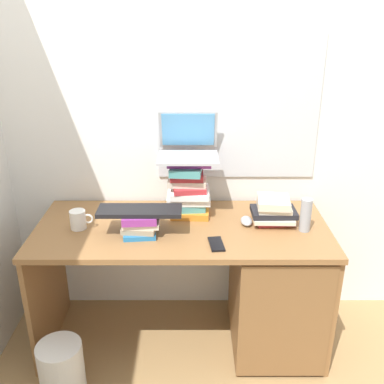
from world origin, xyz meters
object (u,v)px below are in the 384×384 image
Objects in this scene: book_stack_tall at (190,188)px; book_stack_side at (275,211)px; keyboard at (141,211)px; mug at (80,219)px; water_bottle at (307,215)px; book_stack_keyboard_riser at (142,223)px; computer_mouse at (248,221)px; laptop at (189,146)px; wastebasket at (63,370)px; desk at (255,282)px; cell_phone at (218,244)px.

book_stack_tall is 1.36× the size of book_stack_side.
mug is (-0.33, 0.06, -0.08)m from keyboard.
water_bottle reaches higher than keyboard.
book_stack_keyboard_riser is 0.56m from computer_mouse.
water_bottle is (0.84, 0.03, -0.04)m from keyboard.
book_stack_tall is 0.47m from book_stack_side.
book_stack_keyboard_riser is at bearing -169.44° from computer_mouse.
book_stack_side is at bearing 9.79° from book_stack_keyboard_riser.
laptop reaches higher than wastebasket.
wastebasket is at bearing -158.33° from desk.
desk is 0.63m from book_stack_tall.
mug is 0.73m from cell_phone.
laptop reaches higher than book_stack_side.
cell_phone is at bearing -68.26° from book_stack_tall.
book_stack_side is at bearing 9.97° from keyboard.
laptop reaches higher than book_stack_tall.
book_stack_keyboard_riser is 0.49m from laptop.
mug is at bearing -176.82° from computer_mouse.
desk is at bearing -44.49° from computer_mouse.
desk is 0.76m from keyboard.
water_bottle is at bearing 2.18° from keyboard.
keyboard is (0.00, -0.00, 0.07)m from book_stack_keyboard_riser.
book_stack_keyboard_riser is at bearing -175.27° from desk.
water_bottle is (0.15, -0.09, 0.02)m from book_stack_side.
water_bottle reaches higher than desk.
book_stack_tall is 0.36m from computer_mouse.
book_stack_side is 0.57m from laptop.
book_stack_keyboard_riser reaches higher than wastebasket.
desk is 12.75× the size of mug.
water_bottle is at bearing -31.55° from book_stack_side.
water_bottle is 0.49m from cell_phone.
desk is at bearing 21.67° from wastebasket.
keyboard is at bearing -72.55° from book_stack_keyboard_riser.
wastebasket is (-1.22, -0.37, -0.67)m from water_bottle.
book_stack_side is at bearing 30.63° from cell_phone.
mug is at bearing 170.26° from keyboard.
book_stack_keyboard_riser is at bearing -130.54° from laptop.
computer_mouse is at bearing 10.56° from book_stack_keyboard_riser.
book_stack_tall is at bearing 167.01° from book_stack_side.
wastebasket is at bearing -156.78° from book_stack_side.
book_stack_tall is 0.77× the size of keyboard.
water_bottle is (0.84, 0.03, 0.03)m from book_stack_keyboard_riser.
book_stack_side is 2.28× the size of computer_mouse.
laptop reaches higher than desk.
book_stack_side is (0.09, 0.07, 0.40)m from desk.
book_stack_keyboard_riser is at bearing -170.21° from book_stack_side.
desk is 0.48m from water_bottle.
cell_phone is (0.38, -0.12, -0.05)m from book_stack_keyboard_riser.
book_stack_side is at bearing 3.69° from mug.
laptop is 2.64× the size of mug.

